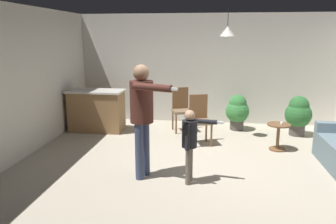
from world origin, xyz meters
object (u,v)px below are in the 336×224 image
object	(u,v)px
dining_chair_by_counter	(181,108)
dining_chair_near_wall	(200,117)
person_adult	(143,109)
potted_plant_by_wall	(298,114)
kitchen_counter	(97,110)
spare_remote_on_table	(281,123)
potted_plant_corner	(237,111)
side_table_by_couch	(278,134)
person_child	(190,138)

from	to	relation	value
dining_chair_by_counter	dining_chair_near_wall	distance (m)	1.02
person_adult	potted_plant_by_wall	distance (m)	4.01
kitchen_counter	spare_remote_on_table	xyz separation A→B (m)	(3.96, -0.88, 0.06)
kitchen_counter	potted_plant_corner	distance (m)	3.27
dining_chair_by_counter	dining_chair_near_wall	xyz separation A→B (m)	(0.46, -0.91, 0.00)
kitchen_counter	dining_chair_near_wall	bearing A→B (deg)	-15.16
side_table_by_couch	potted_plant_by_wall	size ratio (longest dim) A/B	0.59
side_table_by_couch	spare_remote_on_table	xyz separation A→B (m)	(0.04, -0.02, 0.21)
kitchen_counter	dining_chair_by_counter	bearing A→B (deg)	7.62
potted_plant_corner	spare_remote_on_table	world-z (taller)	potted_plant_corner
potted_plant_corner	spare_remote_on_table	bearing A→B (deg)	-62.31
potted_plant_by_wall	person_adult	bearing A→B (deg)	-137.28
person_adult	spare_remote_on_table	distance (m)	2.89
dining_chair_by_counter	dining_chair_near_wall	bearing A→B (deg)	97.59
dining_chair_by_counter	potted_plant_by_wall	xyz separation A→B (m)	(2.59, -0.04, -0.06)
dining_chair_by_counter	side_table_by_couch	bearing A→B (deg)	131.24
kitchen_counter	spare_remote_on_table	bearing A→B (deg)	-12.54
side_table_by_couch	spare_remote_on_table	size ratio (longest dim) A/B	4.00
dining_chair_near_wall	potted_plant_by_wall	size ratio (longest dim) A/B	1.13
side_table_by_couch	dining_chair_by_counter	distance (m)	2.29
potted_plant_corner	spare_remote_on_table	size ratio (longest dim) A/B	6.41
potted_plant_corner	side_table_by_couch	bearing A→B (deg)	-63.34
dining_chair_by_counter	dining_chair_near_wall	size ratio (longest dim) A/B	1.00
person_adult	potted_plant_by_wall	world-z (taller)	person_adult
potted_plant_corner	potted_plant_by_wall	world-z (taller)	potted_plant_by_wall
person_adult	dining_chair_by_counter	world-z (taller)	person_adult
person_child	dining_chair_by_counter	size ratio (longest dim) A/B	1.12
dining_chair_near_wall	spare_remote_on_table	xyz separation A→B (m)	(1.56, -0.23, -0.01)
kitchen_counter	dining_chair_by_counter	distance (m)	1.96
side_table_by_couch	dining_chair_by_counter	world-z (taller)	dining_chair_by_counter
kitchen_counter	potted_plant_by_wall	bearing A→B (deg)	2.82
potted_plant_corner	potted_plant_by_wall	bearing A→B (deg)	-12.36
side_table_by_couch	spare_remote_on_table	world-z (taller)	spare_remote_on_table
kitchen_counter	potted_plant_corner	xyz separation A→B (m)	(3.23, 0.51, -0.02)
potted_plant_by_wall	spare_remote_on_table	world-z (taller)	potted_plant_by_wall
kitchen_counter	side_table_by_couch	size ratio (longest dim) A/B	2.42
dining_chair_near_wall	person_child	bearing A→B (deg)	70.66
person_adult	dining_chair_by_counter	size ratio (longest dim) A/B	1.75
dining_chair_by_counter	potted_plant_corner	bearing A→B (deg)	171.69
side_table_by_couch	potted_plant_corner	distance (m)	1.54
kitchen_counter	potted_plant_corner	size ratio (longest dim) A/B	1.51
side_table_by_couch	spare_remote_on_table	bearing A→B (deg)	-22.56
kitchen_counter	side_table_by_couch	bearing A→B (deg)	-12.44
person_child	spare_remote_on_table	bearing A→B (deg)	145.70
person_adult	dining_chair_near_wall	size ratio (longest dim) A/B	1.75
kitchen_counter	spare_remote_on_table	size ratio (longest dim) A/B	9.69
person_child	potted_plant_by_wall	distance (m)	3.57
kitchen_counter	dining_chair_near_wall	xyz separation A→B (m)	(2.40, -0.65, 0.07)
kitchen_counter	person_adult	world-z (taller)	person_adult
dining_chair_near_wall	side_table_by_couch	bearing A→B (deg)	154.26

